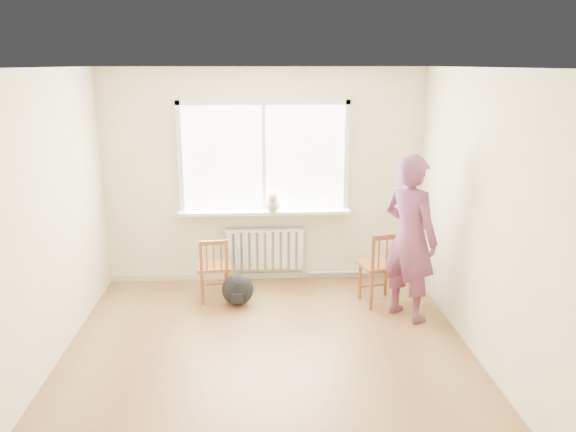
{
  "coord_description": "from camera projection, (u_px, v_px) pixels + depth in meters",
  "views": [
    {
      "loc": [
        -0.07,
        -4.68,
        2.73
      ],
      "look_at": [
        0.24,
        1.2,
        1.13
      ],
      "focal_mm": 35.0,
      "sensor_mm": 36.0,
      "label": 1
    }
  ],
  "objects": [
    {
      "name": "baseboard",
      "position": [
        265.0,
        275.0,
        7.38
      ],
      "size": [
        4.0,
        0.03,
        0.08
      ],
      "primitive_type": "cube",
      "color": "beige",
      "rests_on": "ground"
    },
    {
      "name": "person",
      "position": [
        410.0,
        238.0,
        6.04
      ],
      "size": [
        0.75,
        0.8,
        1.83
      ],
      "primitive_type": "imported",
      "rotation": [
        0.0,
        0.0,
        2.22
      ],
      "color": "#CF456D",
      "rests_on": "floor"
    },
    {
      "name": "back_wall",
      "position": [
        264.0,
        177.0,
        7.05
      ],
      "size": [
        4.0,
        0.01,
        2.7
      ],
      "primitive_type": "cube",
      "color": "#F2E9C2",
      "rests_on": "ground"
    },
    {
      "name": "chair_right",
      "position": [
        381.0,
        268.0,
        6.48
      ],
      "size": [
        0.52,
        0.51,
        0.89
      ],
      "rotation": [
        0.0,
        0.0,
        3.36
      ],
      "color": "#97592C",
      "rests_on": "floor"
    },
    {
      "name": "heating_pipe",
      "position": [
        360.0,
        272.0,
        7.39
      ],
      "size": [
        1.4,
        0.04,
        0.04
      ],
      "primitive_type": "cylinder",
      "rotation": [
        0.0,
        1.57,
        0.0
      ],
      "color": "silver",
      "rests_on": "back_wall"
    },
    {
      "name": "radiator",
      "position": [
        265.0,
        248.0,
        7.2
      ],
      "size": [
        1.0,
        0.12,
        0.55
      ],
      "color": "white",
      "rests_on": "back_wall"
    },
    {
      "name": "cat",
      "position": [
        273.0,
        203.0,
        6.94
      ],
      "size": [
        0.2,
        0.43,
        0.28
      ],
      "rotation": [
        0.0,
        0.0,
        -0.04
      ],
      "color": "beige",
      "rests_on": "windowsill"
    },
    {
      "name": "backpack",
      "position": [
        238.0,
        290.0,
        6.54
      ],
      "size": [
        0.39,
        0.31,
        0.37
      ],
      "primitive_type": "ellipsoid",
      "rotation": [
        0.0,
        0.0,
        -0.08
      ],
      "color": "black",
      "rests_on": "floor"
    },
    {
      "name": "windowsill",
      "position": [
        265.0,
        212.0,
        7.05
      ],
      "size": [
        2.15,
        0.22,
        0.04
      ],
      "primitive_type": "cube",
      "color": "white",
      "rests_on": "back_wall"
    },
    {
      "name": "ceiling",
      "position": [
        266.0,
        68.0,
        4.53
      ],
      "size": [
        4.5,
        4.5,
        0.0
      ],
      "primitive_type": "plane",
      "rotation": [
        3.14,
        0.0,
        0.0
      ],
      "color": "white",
      "rests_on": "back_wall"
    },
    {
      "name": "chair_left",
      "position": [
        214.0,
        269.0,
        6.6
      ],
      "size": [
        0.43,
        0.41,
        0.78
      ],
      "rotation": [
        0.0,
        0.0,
        3.26
      ],
      "color": "#97592C",
      "rests_on": "floor"
    },
    {
      "name": "window",
      "position": [
        264.0,
        153.0,
        6.94
      ],
      "size": [
        2.12,
        0.05,
        1.42
      ],
      "color": "white",
      "rests_on": "back_wall"
    },
    {
      "name": "floor",
      "position": [
        269.0,
        367.0,
        5.23
      ],
      "size": [
        4.5,
        4.5,
        0.0
      ],
      "primitive_type": "plane",
      "color": "olive",
      "rests_on": "ground"
    }
  ]
}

